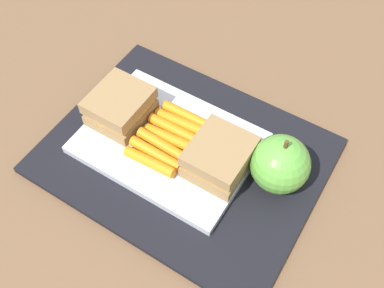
% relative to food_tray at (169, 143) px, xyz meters
% --- Properties ---
extents(ground_plane, '(2.40, 2.40, 0.00)m').
position_rel_food_tray_xyz_m(ground_plane, '(0.03, 0.00, -0.02)').
color(ground_plane, brown).
extents(lunchbag_mat, '(0.36, 0.28, 0.01)m').
position_rel_food_tray_xyz_m(lunchbag_mat, '(0.03, 0.00, -0.01)').
color(lunchbag_mat, black).
rests_on(lunchbag_mat, ground_plane).
extents(food_tray, '(0.23, 0.17, 0.01)m').
position_rel_food_tray_xyz_m(food_tray, '(0.00, 0.00, 0.00)').
color(food_tray, white).
rests_on(food_tray, lunchbag_mat).
extents(sandwich_half_left, '(0.07, 0.08, 0.04)m').
position_rel_food_tray_xyz_m(sandwich_half_left, '(-0.08, 0.00, 0.03)').
color(sandwich_half_left, '#9E7A4C').
rests_on(sandwich_half_left, food_tray).
extents(sandwich_half_right, '(0.07, 0.08, 0.04)m').
position_rel_food_tray_xyz_m(sandwich_half_right, '(0.08, 0.00, 0.03)').
color(sandwich_half_right, '#9E7A4C').
rests_on(sandwich_half_right, food_tray).
extents(carrot_sticks_bundle, '(0.08, 0.10, 0.02)m').
position_rel_food_tray_xyz_m(carrot_sticks_bundle, '(-0.00, -0.00, 0.01)').
color(carrot_sticks_bundle, orange).
rests_on(carrot_sticks_bundle, food_tray).
extents(apple, '(0.08, 0.08, 0.09)m').
position_rel_food_tray_xyz_m(apple, '(0.15, 0.03, 0.03)').
color(apple, '#66B742').
rests_on(apple, lunchbag_mat).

